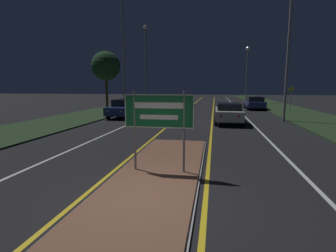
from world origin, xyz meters
TOP-DOWN VIEW (x-y plane):
  - ground_plane at (0.00, 0.00)m, footprint 160.00×160.00m
  - median_island at (0.00, 1.89)m, footprint 2.48×9.14m
  - verge_left at (-9.50, 20.00)m, footprint 5.00×100.00m
  - verge_right at (9.50, 20.00)m, footprint 5.00×100.00m
  - centre_line_yellow_left at (-1.43, 25.00)m, footprint 0.12×70.00m
  - centre_line_yellow_right at (1.43, 25.00)m, footprint 0.12×70.00m
  - lane_line_white_left at (-4.20, 25.00)m, footprint 0.12×70.00m
  - lane_line_white_right at (4.20, 25.00)m, footprint 0.12×70.00m
  - edge_line_white_left at (-7.20, 25.00)m, footprint 0.10×70.00m
  - edge_line_white_right at (7.20, 25.00)m, footprint 0.10×70.00m
  - highway_sign at (0.00, 1.89)m, footprint 2.04×0.07m
  - streetlight_left_near at (-6.17, 16.41)m, footprint 0.51×0.51m
  - streetlight_left_far at (-6.68, 25.60)m, footprint 0.44×0.44m
  - streetlight_right_near at (6.66, 15.05)m, footprint 0.45×0.45m
  - streetlight_right_far at (6.49, 38.41)m, footprint 0.62×0.62m
  - car_receding_0 at (2.55, 13.35)m, footprint 1.92×4.55m
  - car_receding_1 at (6.04, 25.54)m, footprint 2.00×4.52m
  - car_approaching_0 at (-5.94, 15.62)m, footprint 1.91×4.52m
  - car_approaching_1 at (-2.67, 30.77)m, footprint 2.01×4.45m
  - warning_sign at (9.06, 22.62)m, footprint 0.60×0.06m
  - roadside_palm_left at (-8.55, 18.16)m, footprint 2.69×2.69m

SIDE VIEW (x-z plane):
  - ground_plane at x=0.00m, z-range 0.00..0.00m
  - centre_line_yellow_left at x=-1.43m, z-range 0.00..0.01m
  - centre_line_yellow_right at x=1.43m, z-range 0.00..0.01m
  - lane_line_white_left at x=-4.20m, z-range 0.00..0.01m
  - lane_line_white_right at x=4.20m, z-range 0.00..0.01m
  - edge_line_white_left at x=-7.20m, z-range 0.00..0.01m
  - edge_line_white_right at x=7.20m, z-range 0.00..0.01m
  - verge_left at x=-9.50m, z-range 0.00..0.08m
  - verge_right at x=9.50m, z-range 0.00..0.08m
  - median_island at x=0.00m, z-range -0.01..0.09m
  - car_receding_1 at x=6.04m, z-range 0.03..1.48m
  - car_receding_0 at x=2.55m, z-range 0.05..1.48m
  - car_approaching_0 at x=-5.94m, z-range 0.03..1.53m
  - car_approaching_1 at x=-2.67m, z-range 0.04..1.51m
  - warning_sign at x=9.06m, z-range 0.33..2.86m
  - highway_sign at x=0.00m, z-range 0.59..2.94m
  - roadside_palm_left at x=-8.55m, z-range 1.58..7.34m
  - streetlight_left_far at x=-6.68m, z-range 0.89..10.58m
  - streetlight_right_far at x=6.49m, z-range 1.79..10.52m
  - streetlight_right_near at x=6.66m, z-range 0.93..11.56m
  - streetlight_left_near at x=-6.17m, z-range 1.33..12.64m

